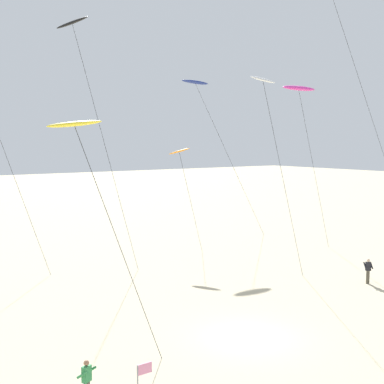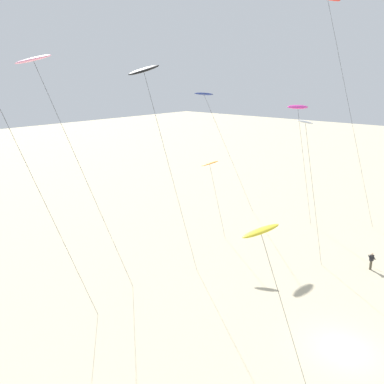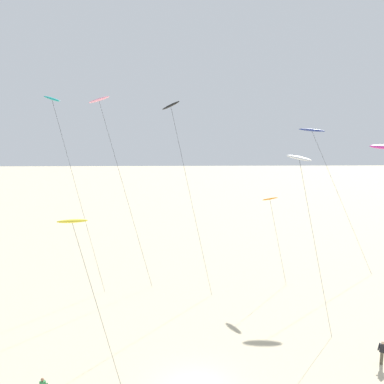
% 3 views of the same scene
% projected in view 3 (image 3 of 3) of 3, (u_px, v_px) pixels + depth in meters
% --- Properties ---
extents(kite_navy, '(7.56, 4.22, 15.53)m').
position_uv_depth(kite_navy, '(312.00, 131.00, 47.51)').
color(kite_navy, navy).
rests_on(kite_navy, ground).
extents(kite_yellow, '(4.19, 2.39, 10.34)m').
position_uv_depth(kite_yellow, '(73.00, 223.00, 27.30)').
color(kite_yellow, yellow).
rests_on(kite_yellow, ground).
extents(kite_pink, '(6.46, 3.90, 18.73)m').
position_uv_depth(kite_pink, '(100.00, 102.00, 43.16)').
color(kite_pink, pink).
rests_on(kite_pink, ground).
extents(kite_teal, '(6.06, 3.80, 18.74)m').
position_uv_depth(kite_teal, '(53.00, 102.00, 41.74)').
color(kite_teal, teal).
rests_on(kite_teal, ground).
extents(kite_orange, '(2.53, 1.84, 8.96)m').
position_uv_depth(kite_orange, '(270.00, 200.00, 43.26)').
color(kite_orange, orange).
rests_on(kite_orange, ground).
extents(kite_white, '(3.60, 2.07, 13.89)m').
position_uv_depth(kite_white, '(300.00, 162.00, 32.55)').
color(kite_white, white).
rests_on(kite_white, ground).
extents(kite_black, '(4.86, 3.37, 18.23)m').
position_uv_depth(kite_black, '(171.00, 108.00, 40.40)').
color(kite_black, black).
rests_on(kite_black, ground).
extents(kite_flyer_nearest, '(0.72, 0.72, 1.67)m').
position_uv_depth(kite_flyer_nearest, '(382.00, 352.00, 29.45)').
color(kite_flyer_nearest, '#4C4738').
rests_on(kite_flyer_nearest, ground).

